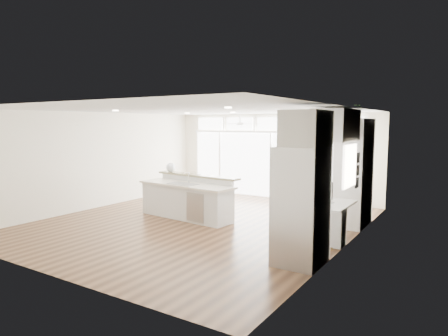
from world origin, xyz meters
The scene contains 24 objects.
floor centered at (0.00, 0.00, -0.01)m, with size 7.00×8.00×0.02m, color #3A2112.
ceiling centered at (0.00, 0.00, 2.70)m, with size 7.00×8.00×0.02m, color silver.
wall_back centered at (0.00, 4.00, 1.35)m, with size 7.00×0.04×2.70m, color white.
wall_front centered at (0.00, -4.00, 1.35)m, with size 7.00×0.04×2.70m, color white.
wall_left centered at (-3.50, 0.00, 1.35)m, with size 0.04×8.00×2.70m, color white.
wall_right centered at (3.50, 0.00, 1.35)m, with size 0.04×8.00×2.70m, color white.
glass_wall centered at (0.00, 3.94, 1.05)m, with size 5.80×0.06×2.08m, color white.
transom_row centered at (0.00, 3.94, 2.38)m, with size 5.90×0.06×0.40m, color white.
desk_window centered at (3.46, 0.30, 1.55)m, with size 0.04×0.85×0.85m, color white.
ceiling_fan centered at (-0.50, 2.80, 2.48)m, with size 1.16×1.16×0.32m, color white.
recessed_lights centered at (0.00, 0.20, 2.68)m, with size 3.40×3.00×0.02m, color beige.
oven_cabinet centered at (3.17, 1.80, 1.25)m, with size 0.64×1.20×2.50m, color silver.
desk_nook centered at (3.13, 0.30, 0.38)m, with size 0.72×1.30×0.76m, color silver.
upper_cabinets centered at (3.17, 0.30, 2.35)m, with size 0.64×1.30×0.64m, color silver.
refrigerator centered at (3.11, -1.35, 1.00)m, with size 0.76×0.90×2.00m, color #AAABAF.
fridge_cabinet centered at (3.17, -1.35, 2.30)m, with size 0.64×0.90×0.60m, color silver.
framed_photos centered at (3.46, 0.92, 1.40)m, with size 0.06×0.22×0.80m, color black.
kitchen_island centered at (-0.57, 0.22, 0.53)m, with size 2.69×1.01×1.07m, color silver.
rug centered at (2.84, -0.25, 0.01)m, with size 0.93×0.67×0.01m, color #3B2812.
office_chair centered at (1.78, 1.09, 0.46)m, with size 0.47×0.44×0.91m, color black.
fishbowl centered at (-1.48, 0.72, 1.19)m, with size 0.25×0.25×0.25m, color silver.
monitor centered at (3.05, 0.30, 0.98)m, with size 0.09×0.52×0.43m, color black.
keyboard centered at (2.88, 0.30, 0.77)m, with size 0.12×0.33×0.02m, color silver.
potted_plant centered at (3.17, 1.80, 2.62)m, with size 0.28×0.31×0.24m, color #325B27.
Camera 1 is at (5.56, -7.65, 2.37)m, focal length 32.00 mm.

